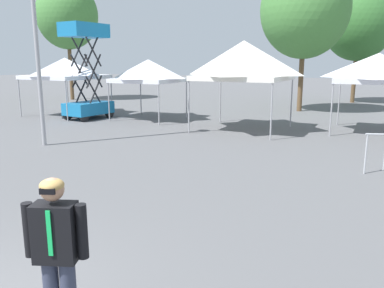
{
  "coord_description": "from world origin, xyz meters",
  "views": [
    {
      "loc": [
        3.91,
        -2.01,
        2.87
      ],
      "look_at": [
        0.54,
        4.54,
        1.3
      ],
      "focal_mm": 36.31,
      "sensor_mm": 36.0,
      "label": 1
    }
  ],
  "objects_px": {
    "tree_behind_tents_center": "(67,16)",
    "canopy_tent_behind_left": "(378,68)",
    "scissor_lift": "(88,92)",
    "tree_behind_tents_left": "(305,9)",
    "person_foreground": "(57,250)",
    "canopy_tent_behind_right": "(65,68)",
    "canopy_tent_far_left": "(148,71)",
    "canopy_tent_center": "(244,60)",
    "tree_behind_tents_right": "(359,22)"
  },
  "relations": [
    {
      "from": "tree_behind_tents_center",
      "to": "canopy_tent_behind_left",
      "type": "bearing_deg",
      "value": -13.29
    },
    {
      "from": "scissor_lift",
      "to": "tree_behind_tents_center",
      "type": "xyz_separation_m",
      "value": [
        -8.1,
        7.21,
        4.78
      ]
    },
    {
      "from": "tree_behind_tents_left",
      "to": "person_foreground",
      "type": "bearing_deg",
      "value": -84.52
    },
    {
      "from": "canopy_tent_behind_right",
      "to": "canopy_tent_far_left",
      "type": "height_order",
      "value": "canopy_tent_behind_right"
    },
    {
      "from": "scissor_lift",
      "to": "canopy_tent_behind_left",
      "type": "bearing_deg",
      "value": 9.56
    },
    {
      "from": "canopy_tent_behind_right",
      "to": "tree_behind_tents_left",
      "type": "bearing_deg",
      "value": 34.3
    },
    {
      "from": "canopy_tent_behind_right",
      "to": "tree_behind_tents_center",
      "type": "bearing_deg",
      "value": 132.56
    },
    {
      "from": "canopy_tent_center",
      "to": "canopy_tent_behind_left",
      "type": "xyz_separation_m",
      "value": [
        5.0,
        1.74,
        -0.3
      ]
    },
    {
      "from": "canopy_tent_center",
      "to": "tree_behind_tents_right",
      "type": "height_order",
      "value": "tree_behind_tents_right"
    },
    {
      "from": "canopy_tent_far_left",
      "to": "tree_behind_tents_right",
      "type": "relative_size",
      "value": 0.37
    },
    {
      "from": "tree_behind_tents_center",
      "to": "canopy_tent_center",
      "type": "bearing_deg",
      "value": -22.61
    },
    {
      "from": "canopy_tent_behind_left",
      "to": "person_foreground",
      "type": "height_order",
      "value": "canopy_tent_behind_left"
    },
    {
      "from": "canopy_tent_behind_right",
      "to": "scissor_lift",
      "type": "relative_size",
      "value": 0.77
    },
    {
      "from": "canopy_tent_behind_right",
      "to": "tree_behind_tents_center",
      "type": "height_order",
      "value": "tree_behind_tents_center"
    },
    {
      "from": "canopy_tent_behind_right",
      "to": "canopy_tent_behind_left",
      "type": "xyz_separation_m",
      "value": [
        15.1,
        1.62,
        0.11
      ]
    },
    {
      "from": "tree_behind_tents_center",
      "to": "tree_behind_tents_right",
      "type": "relative_size",
      "value": 1.07
    },
    {
      "from": "person_foreground",
      "to": "canopy_tent_far_left",
      "type": "bearing_deg",
      "value": 120.17
    },
    {
      "from": "scissor_lift",
      "to": "tree_behind_tents_center",
      "type": "relative_size",
      "value": 0.54
    },
    {
      "from": "scissor_lift",
      "to": "tree_behind_tents_right",
      "type": "xyz_separation_m",
      "value": [
        11.2,
        14.64,
        4.1
      ]
    },
    {
      "from": "canopy_tent_center",
      "to": "tree_behind_tents_center",
      "type": "bearing_deg",
      "value": 157.39
    },
    {
      "from": "canopy_tent_center",
      "to": "scissor_lift",
      "type": "bearing_deg",
      "value": -176.7
    },
    {
      "from": "canopy_tent_center",
      "to": "person_foreground",
      "type": "height_order",
      "value": "canopy_tent_center"
    },
    {
      "from": "tree_behind_tents_right",
      "to": "canopy_tent_far_left",
      "type": "bearing_deg",
      "value": -121.89
    },
    {
      "from": "tree_behind_tents_left",
      "to": "tree_behind_tents_right",
      "type": "distance_m",
      "value": 7.01
    },
    {
      "from": "canopy_tent_behind_right",
      "to": "person_foreground",
      "type": "height_order",
      "value": "canopy_tent_behind_right"
    },
    {
      "from": "person_foreground",
      "to": "tree_behind_tents_center",
      "type": "distance_m",
      "value": 27.86
    },
    {
      "from": "scissor_lift",
      "to": "person_foreground",
      "type": "height_order",
      "value": "scissor_lift"
    },
    {
      "from": "tree_behind_tents_left",
      "to": "scissor_lift",
      "type": "bearing_deg",
      "value": -137.92
    },
    {
      "from": "canopy_tent_far_left",
      "to": "tree_behind_tents_right",
      "type": "bearing_deg",
      "value": 58.11
    },
    {
      "from": "canopy_tent_behind_left",
      "to": "tree_behind_tents_left",
      "type": "xyz_separation_m",
      "value": [
        -4.19,
        5.82,
        3.1
      ]
    },
    {
      "from": "canopy_tent_far_left",
      "to": "tree_behind_tents_center",
      "type": "distance_m",
      "value": 13.03
    },
    {
      "from": "canopy_tent_behind_right",
      "to": "person_foreground",
      "type": "xyz_separation_m",
      "value": [
        12.88,
        -13.13,
        -1.47
      ]
    },
    {
      "from": "scissor_lift",
      "to": "tree_behind_tents_right",
      "type": "relative_size",
      "value": 0.58
    },
    {
      "from": "canopy_tent_far_left",
      "to": "person_foreground",
      "type": "relative_size",
      "value": 1.69
    },
    {
      "from": "canopy_tent_center",
      "to": "canopy_tent_behind_left",
      "type": "bearing_deg",
      "value": 19.18
    },
    {
      "from": "canopy_tent_behind_left",
      "to": "canopy_tent_behind_right",
      "type": "bearing_deg",
      "value": -173.89
    },
    {
      "from": "canopy_tent_far_left",
      "to": "canopy_tent_behind_left",
      "type": "height_order",
      "value": "canopy_tent_behind_left"
    },
    {
      "from": "person_foreground",
      "to": "canopy_tent_behind_right",
      "type": "bearing_deg",
      "value": 134.45
    },
    {
      "from": "tree_behind_tents_center",
      "to": "tree_behind_tents_right",
      "type": "bearing_deg",
      "value": 21.07
    },
    {
      "from": "canopy_tent_behind_left",
      "to": "canopy_tent_far_left",
      "type": "bearing_deg",
      "value": -174.57
    },
    {
      "from": "person_foreground",
      "to": "canopy_tent_center",
      "type": "bearing_deg",
      "value": 102.05
    },
    {
      "from": "canopy_tent_far_left",
      "to": "scissor_lift",
      "type": "relative_size",
      "value": 0.64
    },
    {
      "from": "canopy_tent_center",
      "to": "tree_behind_tents_center",
      "type": "distance_m",
      "value": 17.83
    },
    {
      "from": "canopy_tent_far_left",
      "to": "canopy_tent_center",
      "type": "height_order",
      "value": "canopy_tent_center"
    },
    {
      "from": "canopy_tent_far_left",
      "to": "tree_behind_tents_left",
      "type": "bearing_deg",
      "value": 48.4
    },
    {
      "from": "canopy_tent_center",
      "to": "scissor_lift",
      "type": "height_order",
      "value": "scissor_lift"
    },
    {
      "from": "scissor_lift",
      "to": "tree_behind_tents_left",
      "type": "xyz_separation_m",
      "value": [
        8.89,
        8.03,
        4.33
      ]
    },
    {
      "from": "canopy_tent_behind_right",
      "to": "tree_behind_tents_left",
      "type": "height_order",
      "value": "tree_behind_tents_left"
    },
    {
      "from": "canopy_tent_behind_right",
      "to": "canopy_tent_center",
      "type": "distance_m",
      "value": 10.11
    },
    {
      "from": "canopy_tent_far_left",
      "to": "canopy_tent_behind_left",
      "type": "xyz_separation_m",
      "value": [
        10.23,
        0.97,
        0.2
      ]
    }
  ]
}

